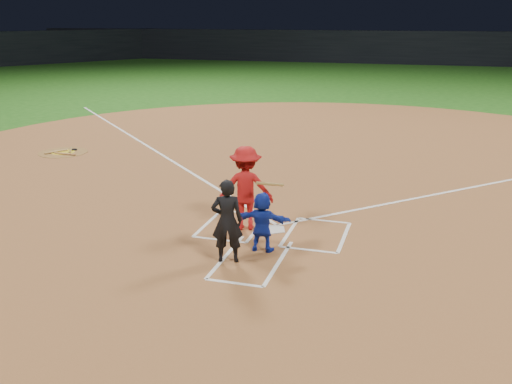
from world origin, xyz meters
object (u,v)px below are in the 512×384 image
(on_deck_circle, at_px, (63,152))
(batter_at_plate, at_px, (246,188))
(home_plate, at_px, (274,229))
(catcher, at_px, (262,222))
(umpire, at_px, (227,221))

(on_deck_circle, xyz_separation_m, batter_at_plate, (8.45, -5.28, 0.95))
(on_deck_circle, distance_m, batter_at_plate, 10.01)
(home_plate, height_order, catcher, catcher)
(catcher, xyz_separation_m, batter_at_plate, (-0.71, 1.13, 0.33))
(on_deck_circle, bearing_deg, catcher, -34.97)
(catcher, height_order, batter_at_plate, batter_at_plate)
(on_deck_circle, relative_size, batter_at_plate, 0.89)
(on_deck_circle, bearing_deg, home_plate, -29.82)
(umpire, xyz_separation_m, batter_at_plate, (-0.20, 1.84, 0.11))
(catcher, relative_size, batter_at_plate, 0.66)
(on_deck_circle, relative_size, catcher, 1.36)
(home_plate, height_order, on_deck_circle, home_plate)
(catcher, distance_m, batter_at_plate, 1.37)
(batter_at_plate, bearing_deg, umpire, -83.74)
(on_deck_circle, relative_size, umpire, 1.02)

